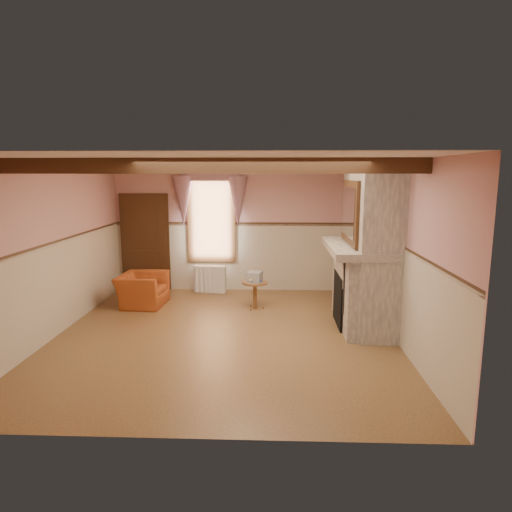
{
  "coord_description": "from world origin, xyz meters",
  "views": [
    {
      "loc": [
        0.79,
        -7.11,
        2.6
      ],
      "look_at": [
        0.48,
        0.8,
        1.17
      ],
      "focal_mm": 32.0,
      "sensor_mm": 36.0,
      "label": 1
    }
  ],
  "objects_px": {
    "side_table": "(255,295)",
    "oil_lamp": "(357,234)",
    "bowl": "(362,244)",
    "mantel_clock": "(351,233)",
    "radiator": "(210,279)",
    "armchair": "(142,290)"
  },
  "relations": [
    {
      "from": "radiator",
      "to": "side_table",
      "type": "bearing_deg",
      "value": -43.63
    },
    {
      "from": "bowl",
      "to": "mantel_clock",
      "type": "relative_size",
      "value": 1.45
    },
    {
      "from": "side_table",
      "to": "mantel_clock",
      "type": "height_order",
      "value": "mantel_clock"
    },
    {
      "from": "armchair",
      "to": "oil_lamp",
      "type": "distance_m",
      "value": 4.33
    },
    {
      "from": "side_table",
      "to": "radiator",
      "type": "relative_size",
      "value": 0.79
    },
    {
      "from": "oil_lamp",
      "to": "bowl",
      "type": "bearing_deg",
      "value": -90.0
    },
    {
      "from": "armchair",
      "to": "side_table",
      "type": "height_order",
      "value": "armchair"
    },
    {
      "from": "oil_lamp",
      "to": "radiator",
      "type": "bearing_deg",
      "value": 146.97
    },
    {
      "from": "bowl",
      "to": "mantel_clock",
      "type": "bearing_deg",
      "value": 90.0
    },
    {
      "from": "mantel_clock",
      "to": "bowl",
      "type": "bearing_deg",
      "value": -90.0
    },
    {
      "from": "armchair",
      "to": "bowl",
      "type": "distance_m",
      "value": 4.41
    },
    {
      "from": "side_table",
      "to": "oil_lamp",
      "type": "relative_size",
      "value": 1.96
    },
    {
      "from": "bowl",
      "to": "mantel_clock",
      "type": "distance_m",
      "value": 1.04
    },
    {
      "from": "side_table",
      "to": "radiator",
      "type": "bearing_deg",
      "value": 130.15
    },
    {
      "from": "radiator",
      "to": "bowl",
      "type": "height_order",
      "value": "bowl"
    },
    {
      "from": "armchair",
      "to": "mantel_clock",
      "type": "relative_size",
      "value": 4.08
    },
    {
      "from": "side_table",
      "to": "radiator",
      "type": "height_order",
      "value": "radiator"
    },
    {
      "from": "armchair",
      "to": "mantel_clock",
      "type": "bearing_deg",
      "value": -89.85
    },
    {
      "from": "bowl",
      "to": "mantel_clock",
      "type": "xyz_separation_m",
      "value": [
        0.0,
        1.04,
        0.06
      ]
    },
    {
      "from": "armchair",
      "to": "bowl",
      "type": "bearing_deg",
      "value": -103.91
    },
    {
      "from": "radiator",
      "to": "mantel_clock",
      "type": "distance_m",
      "value": 3.37
    },
    {
      "from": "mantel_clock",
      "to": "armchair",
      "type": "bearing_deg",
      "value": 176.75
    }
  ]
}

